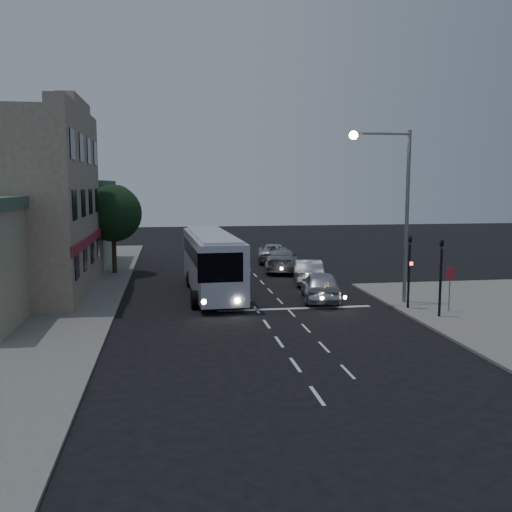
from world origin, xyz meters
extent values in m
plane|color=black|center=(0.00, 0.00, 0.00)|extent=(120.00, 120.00, 0.00)
cube|color=slate|center=(-13.00, 8.00, 0.06)|extent=(12.00, 50.00, 0.12)
cube|color=silver|center=(0.00, -10.00, 0.01)|extent=(0.12, 1.60, 0.01)
cube|color=silver|center=(0.00, -7.00, 0.01)|extent=(0.12, 1.60, 0.01)
cube|color=silver|center=(0.00, -4.00, 0.01)|extent=(0.12, 1.60, 0.01)
cube|color=silver|center=(0.00, -1.00, 0.01)|extent=(0.12, 1.60, 0.01)
cube|color=silver|center=(0.00, 2.00, 0.01)|extent=(0.12, 1.60, 0.01)
cube|color=silver|center=(0.00, 5.00, 0.01)|extent=(0.12, 1.60, 0.01)
cube|color=silver|center=(0.00, 8.00, 0.01)|extent=(0.12, 1.60, 0.01)
cube|color=silver|center=(0.00, 11.00, 0.01)|extent=(0.12, 1.60, 0.01)
cube|color=silver|center=(0.00, 14.00, 0.01)|extent=(0.12, 1.60, 0.01)
cube|color=silver|center=(0.00, 17.00, 0.01)|extent=(0.12, 1.60, 0.01)
cube|color=silver|center=(1.60, -8.00, 0.01)|extent=(0.10, 1.50, 0.01)
cube|color=silver|center=(1.60, -5.00, 0.01)|extent=(0.10, 1.50, 0.01)
cube|color=silver|center=(1.60, -2.00, 0.01)|extent=(0.10, 1.50, 0.01)
cube|color=silver|center=(1.60, 1.00, 0.01)|extent=(0.10, 1.50, 0.01)
cube|color=silver|center=(1.60, 4.00, 0.01)|extent=(0.10, 1.50, 0.01)
cube|color=silver|center=(1.60, 7.00, 0.01)|extent=(0.10, 1.50, 0.01)
cube|color=silver|center=(1.60, 10.00, 0.01)|extent=(0.10, 1.50, 0.01)
cube|color=silver|center=(1.60, 13.00, 0.01)|extent=(0.10, 1.50, 0.01)
cube|color=silver|center=(1.60, 16.00, 0.01)|extent=(0.10, 1.50, 0.01)
cube|color=silver|center=(1.60, 19.00, 0.01)|extent=(0.10, 1.50, 0.01)
cube|color=silver|center=(2.00, 2.00, 0.01)|extent=(8.00, 0.35, 0.01)
cube|color=silver|center=(-1.92, 6.77, 1.88)|extent=(2.90, 11.65, 3.08)
cube|color=silver|center=(-1.92, 6.77, 3.47)|extent=(2.49, 11.25, 0.17)
cube|color=black|center=(-1.92, 1.03, 2.36)|extent=(2.22, 0.21, 1.45)
cube|color=black|center=(-0.70, 7.25, 2.50)|extent=(0.45, 9.63, 0.87)
cube|color=black|center=(-3.13, 7.25, 2.50)|extent=(0.45, 9.63, 0.87)
cube|color=#AC1C24|center=(-0.69, 7.73, 1.45)|extent=(0.25, 5.30, 1.35)
cube|color=#AC1C24|center=(-3.14, 7.73, 1.45)|extent=(0.25, 5.30, 1.35)
cylinder|color=black|center=(-3.12, 2.72, 0.48)|extent=(0.38, 0.98, 0.96)
cylinder|color=black|center=(-0.71, 2.72, 0.48)|extent=(0.38, 0.98, 0.96)
cylinder|color=black|center=(-3.12, 9.18, 0.48)|extent=(0.38, 0.98, 0.96)
cylinder|color=black|center=(-0.71, 9.18, 0.48)|extent=(0.38, 0.98, 0.96)
cylinder|color=black|center=(-3.12, 10.81, 0.48)|extent=(0.38, 0.98, 0.96)
cylinder|color=black|center=(-0.71, 10.81, 0.48)|extent=(0.38, 0.98, 0.96)
cylinder|color=#FFF2CC|center=(-2.74, 0.97, 0.72)|extent=(0.25, 0.06, 0.25)
cylinder|color=#FFF2CC|center=(-1.10, 0.97, 0.72)|extent=(0.25, 0.06, 0.25)
imported|color=#ACADB9|center=(3.83, 3.80, 0.82)|extent=(2.75, 5.09, 1.65)
imported|color=silver|center=(4.47, 9.23, 0.77)|extent=(2.37, 4.90, 1.55)
imported|color=#99999D|center=(3.80, 14.50, 0.82)|extent=(3.45, 5.99, 1.63)
imported|color=#BABABA|center=(4.13, 19.73, 0.74)|extent=(3.26, 5.67, 1.49)
cylinder|color=black|center=(7.60, 0.80, 1.72)|extent=(0.12, 0.12, 3.20)
imported|color=black|center=(7.60, 0.80, 3.77)|extent=(0.15, 0.18, 0.90)
cube|color=black|center=(7.60, 0.62, 2.42)|extent=(0.25, 0.12, 0.30)
cube|color=#FF0C0C|center=(7.60, 0.55, 2.42)|extent=(0.16, 0.02, 0.18)
cylinder|color=black|center=(8.30, -1.20, 1.72)|extent=(0.12, 0.12, 3.20)
imported|color=black|center=(8.30, -1.20, 3.77)|extent=(0.18, 0.15, 0.90)
cylinder|color=slate|center=(9.30, -0.20, 1.12)|extent=(0.06, 0.06, 2.00)
cube|color=maroon|center=(9.30, -0.27, 2.02)|extent=(0.45, 0.03, 0.60)
cylinder|color=slate|center=(8.00, 2.20, 4.62)|extent=(0.20, 0.20, 9.00)
cylinder|color=slate|center=(6.50, 2.20, 8.92)|extent=(3.00, 0.12, 0.12)
sphere|color=#FFBF59|center=(5.00, 2.20, 8.82)|extent=(0.44, 0.44, 0.44)
cube|color=#837058|center=(-9.50, 8.00, 10.37)|extent=(1.00, 12.00, 0.50)
cube|color=#837058|center=(-9.50, 8.00, 10.87)|extent=(1.00, 6.00, 0.50)
cube|color=maroon|center=(-8.95, 8.00, 3.12)|extent=(0.15, 12.00, 0.50)
cube|color=black|center=(-8.98, 3.50, 2.32)|extent=(0.06, 1.30, 1.50)
cube|color=black|center=(-8.98, 6.50, 2.32)|extent=(0.06, 1.30, 1.50)
cube|color=black|center=(-8.98, 9.50, 2.32)|extent=(0.06, 1.30, 1.50)
cube|color=black|center=(-8.98, 12.50, 2.32)|extent=(0.06, 1.30, 1.50)
cube|color=black|center=(-8.98, 3.50, 5.32)|extent=(0.06, 1.30, 1.50)
cube|color=black|center=(-8.98, 6.50, 5.32)|extent=(0.06, 1.30, 1.50)
cube|color=black|center=(-8.98, 9.50, 5.32)|extent=(0.06, 1.30, 1.50)
cube|color=black|center=(-8.98, 12.50, 5.32)|extent=(0.06, 1.30, 1.50)
cube|color=black|center=(-8.98, 3.50, 8.32)|extent=(0.06, 1.30, 1.50)
cube|color=black|center=(-8.98, 6.50, 8.32)|extent=(0.06, 1.30, 1.50)
cube|color=black|center=(-8.98, 9.50, 8.32)|extent=(0.06, 1.30, 1.50)
cube|color=black|center=(-8.98, 12.50, 8.32)|extent=(0.06, 1.30, 1.50)
cube|color=gray|center=(-13.50, 20.00, 3.12)|extent=(9.00, 9.00, 6.00)
cube|color=#45634D|center=(-13.50, 20.00, 6.37)|extent=(9.40, 9.40, 0.50)
cylinder|color=black|center=(-8.20, 15.00, 1.52)|extent=(0.32, 0.32, 2.80)
sphere|color=black|center=(-8.20, 15.00, 4.32)|extent=(4.00, 4.00, 4.00)
sphere|color=#214422|center=(-8.00, 15.60, 5.02)|extent=(2.60, 2.60, 2.60)
sphere|color=black|center=(-8.50, 14.40, 4.72)|extent=(2.40, 2.40, 2.40)
camera|label=1|loc=(-4.35, -26.09, 6.37)|focal=40.00mm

